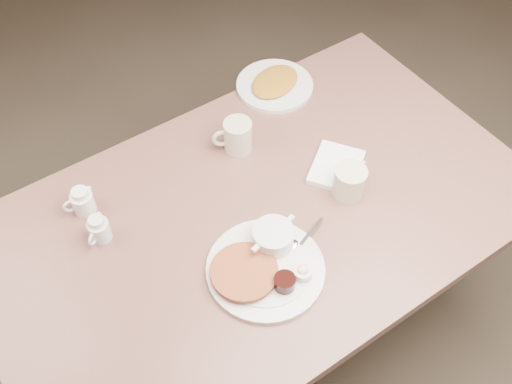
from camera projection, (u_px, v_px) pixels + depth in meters
room at (262, 9)px, 1.12m from camera, size 7.04×8.04×2.84m
diner_table at (260, 246)px, 1.77m from camera, size 1.50×0.90×0.75m
main_plate at (265, 263)px, 1.51m from camera, size 0.39×0.36×0.07m
coffee_mug_near at (350, 181)px, 1.65m from camera, size 0.14×0.11×0.09m
napkin at (336, 167)px, 1.73m from camera, size 0.21×0.20×0.02m
coffee_mug_far at (237, 136)px, 1.75m from camera, size 0.13×0.11×0.10m
creamer_left at (99, 229)px, 1.56m from camera, size 0.08×0.07×0.08m
creamer_right at (82, 201)px, 1.61m from camera, size 0.10×0.08×0.08m
hash_plate at (275, 84)px, 1.94m from camera, size 0.32×0.32×0.04m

